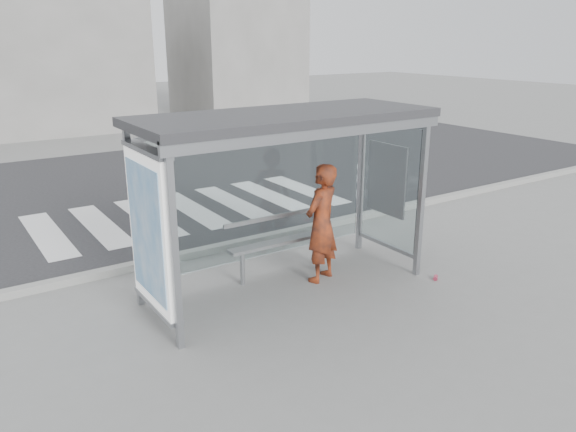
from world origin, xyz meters
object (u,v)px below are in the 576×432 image
at_px(person, 321,223).
at_px(bench, 281,241).
at_px(soda_can, 436,278).
at_px(bus_shelter, 261,160).

relative_size(person, bench, 1.01).
bearing_deg(bench, soda_can, -39.04).
xyz_separation_m(person, bench, (-0.40, 0.52, -0.36)).
bearing_deg(bus_shelter, person, -4.32).
xyz_separation_m(person, soda_can, (1.48, -1.00, -0.88)).
distance_m(person, soda_can, 1.99).
height_order(bus_shelter, soda_can, bus_shelter).
height_order(person, bench, person).
relative_size(person, soda_can, 15.64).
distance_m(bench, soda_can, 2.47).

